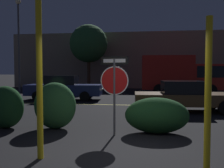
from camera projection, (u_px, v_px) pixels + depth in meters
The scene contains 14 objects.
ground_plane at pixel (121, 159), 5.05m from camera, with size 260.00×260.00×0.00m, color black.
road_center_stripe at pixel (137, 105), 13.09m from camera, with size 43.19×0.12×0.01m, color gold.
stop_sign at pixel (114, 81), 6.88m from camera, with size 0.79×0.12×2.18m.
yellow_pole_left at pixel (39, 72), 4.99m from camera, with size 0.12×0.12×3.51m, color yellow.
yellow_pole_right at pixel (208, 94), 4.41m from camera, with size 0.12×0.12×2.74m, color yellow.
hedge_bush_1 at pixel (5, 107), 7.77m from camera, with size 1.19×0.81×1.32m, color #19421E.
hedge_bush_2 at pixel (55, 106), 7.69m from camera, with size 1.31×0.87×1.44m, color #285B2D.
hedge_bush_3 at pixel (157, 115), 7.13m from camera, with size 1.82×0.96×1.03m, color #19421E.
passing_car_2 at pixel (64, 88), 15.60m from camera, with size 4.82×2.04×1.52m.
passing_car_3 at pixel (185, 96), 11.06m from camera, with size 4.69×2.11×1.35m.
delivery_truck at pixel (182, 74), 19.45m from camera, with size 6.31×2.61×2.98m.
street_lamp at pixel (19, 33), 20.80m from camera, with size 0.45×0.45×7.81m.
tree_0 at pixel (89, 44), 24.48m from camera, with size 3.72×3.72×6.37m.
building_backdrop at pixel (137, 61), 27.72m from camera, with size 27.31×3.35×5.93m, color #7A6B5B.
Camera 1 is at (0.51, -4.94, 1.77)m, focal length 40.00 mm.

